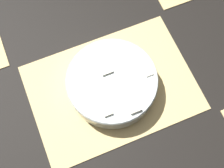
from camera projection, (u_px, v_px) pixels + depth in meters
name	position (u px, v px, depth m)	size (l,w,h in m)	color
ground_plane	(112.00, 88.00, 0.95)	(6.00, 6.00, 0.00)	black
bamboo_mat_center	(112.00, 87.00, 0.95)	(0.49, 0.35, 0.01)	#D6B775
fruit_salad_bowl	(112.00, 83.00, 0.91)	(0.27, 0.27, 0.07)	silver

